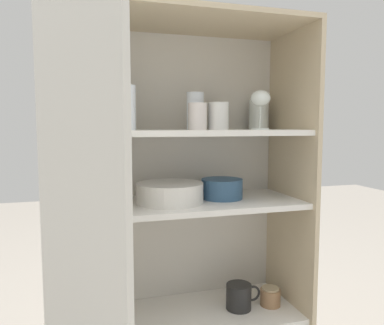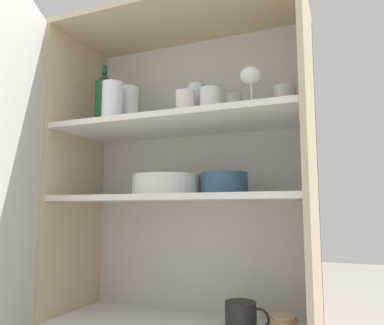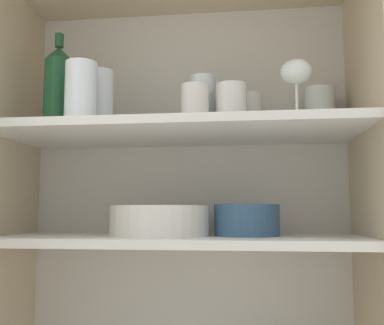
% 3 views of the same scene
% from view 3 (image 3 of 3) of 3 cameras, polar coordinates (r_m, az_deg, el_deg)
% --- Properties ---
extents(cupboard_back_panel, '(0.91, 0.02, 1.34)m').
position_cam_3_polar(cupboard_back_panel, '(1.27, -0.51, -10.33)').
color(cupboard_back_panel, silver).
rests_on(cupboard_back_panel, ground_plane).
extents(cupboard_side_left, '(0.02, 0.38, 1.34)m').
position_cam_3_polar(cupboard_side_left, '(1.24, -22.92, -9.91)').
color(cupboard_side_left, '#CCB793').
rests_on(cupboard_side_left, ground_plane).
extents(cupboard_side_right, '(0.02, 0.38, 1.34)m').
position_cam_3_polar(cupboard_side_right, '(1.12, 21.97, -10.40)').
color(cupboard_side_right, '#CCB793').
rests_on(cupboard_side_right, ground_plane).
extents(shelf_board_middle, '(0.88, 0.34, 0.02)m').
position_cam_3_polar(shelf_board_middle, '(1.09, -1.75, -9.82)').
color(shelf_board_middle, white).
extents(shelf_board_upper, '(0.88, 0.34, 0.02)m').
position_cam_3_polar(shelf_board_upper, '(1.11, -1.70, 3.86)').
color(shelf_board_upper, white).
extents(tumbler_glass_0, '(0.07, 0.07, 0.10)m').
position_cam_3_polar(tumbler_glass_0, '(1.08, 5.02, 7.33)').
color(tumbler_glass_0, white).
rests_on(tumbler_glass_0, shelf_board_upper).
extents(tumbler_glass_1, '(0.06, 0.06, 0.10)m').
position_cam_3_polar(tumbler_glass_1, '(1.20, 7.45, 6.19)').
color(tumbler_glass_1, white).
rests_on(tumbler_glass_1, shelf_board_upper).
extents(tumbler_glass_2, '(0.07, 0.07, 0.09)m').
position_cam_3_polar(tumbler_glass_2, '(1.07, 0.37, 7.36)').
color(tumbler_glass_2, silver).
rests_on(tumbler_glass_2, shelf_board_upper).
extents(tumbler_glass_3, '(0.07, 0.07, 0.14)m').
position_cam_3_polar(tumbler_glass_3, '(1.08, -13.92, 8.65)').
color(tumbler_glass_3, white).
rests_on(tumbler_glass_3, shelf_board_upper).
extents(tumbler_glass_4, '(0.06, 0.06, 0.14)m').
position_cam_3_polar(tumbler_glass_4, '(1.14, 1.42, 7.57)').
color(tumbler_glass_4, white).
rests_on(tumbler_glass_4, shelf_board_upper).
extents(tumbler_glass_5, '(0.08, 0.08, 0.12)m').
position_cam_3_polar(tumbler_glass_5, '(1.24, 15.94, 6.35)').
color(tumbler_glass_5, white).
rests_on(tumbler_glass_5, shelf_board_upper).
extents(tumbler_glass_6, '(0.07, 0.07, 0.15)m').
position_cam_3_polar(tumbler_glass_6, '(1.16, -11.72, 7.75)').
color(tumbler_glass_6, white).
rests_on(tumbler_glass_6, shelf_board_upper).
extents(wine_glass_0, '(0.07, 0.07, 0.14)m').
position_cam_3_polar(wine_glass_0, '(1.07, 13.09, 10.64)').
color(wine_glass_0, white).
rests_on(wine_glass_0, shelf_board_upper).
extents(wine_bottle, '(0.07, 0.07, 0.24)m').
position_cam_3_polar(wine_bottle, '(1.19, -16.68, 9.19)').
color(wine_bottle, '#194728').
rests_on(wine_bottle, shelf_board_upper).
extents(plate_stack_white, '(0.24, 0.24, 0.07)m').
position_cam_3_polar(plate_stack_white, '(1.10, -4.06, -7.39)').
color(plate_stack_white, silver).
rests_on(plate_stack_white, shelf_board_middle).
extents(mixing_bowl_large, '(0.16, 0.16, 0.08)m').
position_cam_3_polar(mixing_bowl_large, '(1.10, 6.96, -7.11)').
color(mixing_bowl_large, '#33567A').
rests_on(mixing_bowl_large, shelf_board_middle).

